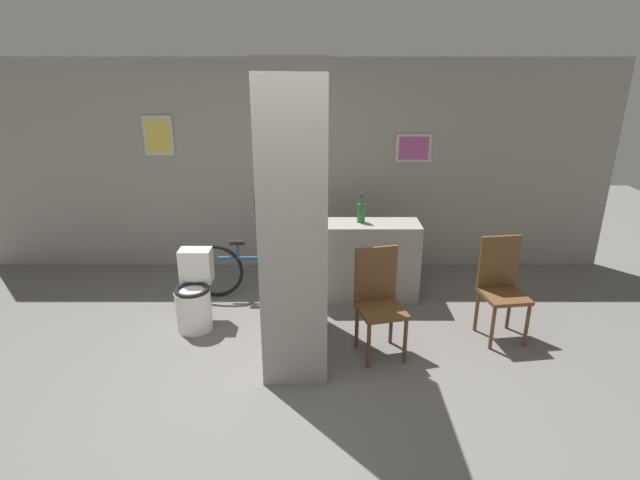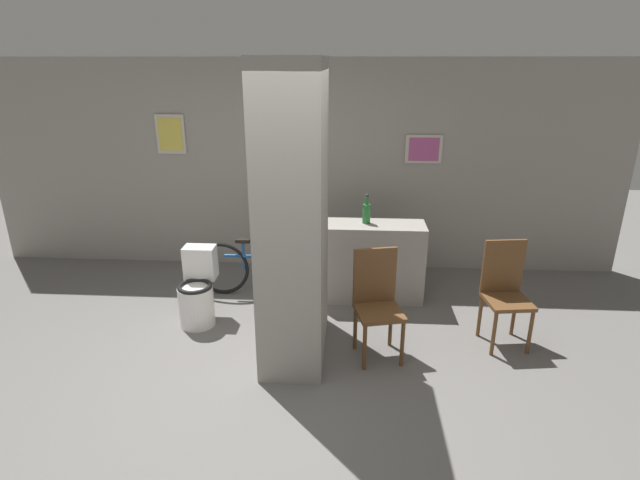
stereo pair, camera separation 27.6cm
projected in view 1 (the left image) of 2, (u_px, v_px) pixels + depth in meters
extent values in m
plane|color=slate|center=(278.00, 385.00, 4.18)|extent=(14.00, 14.00, 0.00)
cube|color=gray|center=(292.00, 168.00, 6.21)|extent=(8.00, 0.06, 2.60)
cube|color=beige|center=(159.00, 136.00, 6.03)|extent=(0.36, 0.02, 0.48)
cube|color=#E0CC4C|center=(159.00, 136.00, 6.02)|extent=(0.30, 0.01, 0.39)
cube|color=beige|center=(414.00, 148.00, 6.08)|extent=(0.44, 0.02, 0.34)
cube|color=#B24C8C|center=(415.00, 148.00, 6.06)|extent=(0.36, 0.01, 0.28)
cube|color=gray|center=(297.00, 218.00, 4.26)|extent=(0.53, 1.11, 2.60)
cylinder|color=#593319|center=(260.00, 196.00, 3.96)|extent=(0.03, 0.40, 0.40)
cylinder|color=red|center=(258.00, 196.00, 3.96)|extent=(0.01, 0.07, 0.07)
cube|color=gray|center=(363.00, 260.00, 5.61)|extent=(1.25, 0.44, 0.89)
cylinder|color=white|center=(195.00, 310.00, 5.00)|extent=(0.36, 0.36, 0.42)
torus|color=black|center=(193.00, 290.00, 4.92)|extent=(0.35, 0.35, 0.04)
cube|color=white|center=(197.00, 265.00, 5.09)|extent=(0.32, 0.20, 0.35)
cylinder|color=brown|center=(369.00, 346.00, 4.35)|extent=(0.04, 0.04, 0.44)
cylinder|color=brown|center=(406.00, 341.00, 4.42)|extent=(0.04, 0.04, 0.44)
cylinder|color=brown|center=(358.00, 327.00, 4.66)|extent=(0.04, 0.04, 0.44)
cylinder|color=brown|center=(392.00, 323.00, 4.73)|extent=(0.04, 0.04, 0.44)
cube|color=brown|center=(382.00, 311.00, 4.46)|extent=(0.48, 0.48, 0.04)
cube|color=brown|center=(377.00, 274.00, 4.53)|extent=(0.39, 0.12, 0.52)
cylinder|color=brown|center=(493.00, 328.00, 4.63)|extent=(0.04, 0.04, 0.44)
cylinder|color=brown|center=(528.00, 326.00, 4.67)|extent=(0.04, 0.04, 0.44)
cylinder|color=brown|center=(478.00, 311.00, 4.95)|extent=(0.04, 0.04, 0.44)
cylinder|color=brown|center=(510.00, 309.00, 4.99)|extent=(0.04, 0.04, 0.44)
cube|color=brown|center=(505.00, 296.00, 4.73)|extent=(0.45, 0.45, 0.04)
cube|color=brown|center=(500.00, 262.00, 4.80)|extent=(0.40, 0.08, 0.52)
torus|color=black|center=(217.00, 271.00, 5.64)|extent=(0.63, 0.04, 0.63)
torus|color=black|center=(309.00, 271.00, 5.64)|extent=(0.63, 0.04, 0.63)
cylinder|color=#194C8C|center=(262.00, 258.00, 5.59)|extent=(0.96, 0.04, 0.04)
cylinder|color=#194C8C|center=(239.00, 258.00, 5.59)|extent=(0.03, 0.03, 0.32)
cylinder|color=#194C8C|center=(304.00, 258.00, 5.59)|extent=(0.03, 0.03, 0.29)
cube|color=black|center=(238.00, 243.00, 5.53)|extent=(0.16, 0.06, 0.04)
cylinder|color=#262626|center=(304.00, 246.00, 5.54)|extent=(0.03, 0.42, 0.03)
cylinder|color=#267233|center=(362.00, 213.00, 5.45)|extent=(0.09, 0.09, 0.21)
cylinder|color=#267233|center=(362.00, 200.00, 5.40)|extent=(0.03, 0.03, 0.09)
sphere|color=#333333|center=(363.00, 195.00, 5.38)|extent=(0.04, 0.04, 0.04)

